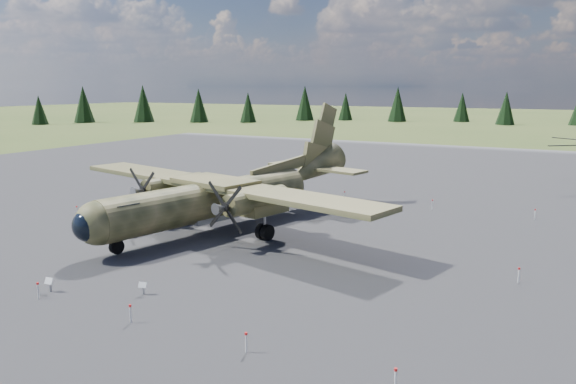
% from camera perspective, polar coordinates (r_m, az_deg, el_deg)
% --- Properties ---
extents(ground, '(500.00, 500.00, 0.00)m').
position_cam_1_polar(ground, '(37.58, -3.60, -5.18)').
color(ground, '#535C29').
rests_on(ground, ground).
extents(apron, '(120.00, 120.00, 0.04)m').
position_cam_1_polar(apron, '(46.12, 2.92, -2.18)').
color(apron, '#5C5C61').
rests_on(apron, ground).
extents(transport_plane, '(28.42, 25.48, 9.41)m').
position_cam_1_polar(transport_plane, '(41.17, -6.33, 0.05)').
color(transport_plane, '#373B20').
rests_on(transport_plane, ground).
extents(info_placard_left, '(0.50, 0.23, 0.76)m').
position_cam_1_polar(info_placard_left, '(31.13, -23.08, -8.45)').
color(info_placard_left, gray).
rests_on(info_placard_left, ground).
extents(info_placard_right, '(0.45, 0.29, 0.66)m').
position_cam_1_polar(info_placard_right, '(29.28, -14.53, -9.26)').
color(info_placard_right, gray).
rests_on(info_placard_right, ground).
extents(barrier_fence, '(33.12, 29.62, 0.85)m').
position_cam_1_polar(barrier_fence, '(37.61, -4.27, -4.37)').
color(barrier_fence, white).
rests_on(barrier_fence, ground).
extents(treeline, '(280.31, 287.10, 10.76)m').
position_cam_1_polar(treeline, '(39.81, -7.75, 2.66)').
color(treeline, black).
rests_on(treeline, ground).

